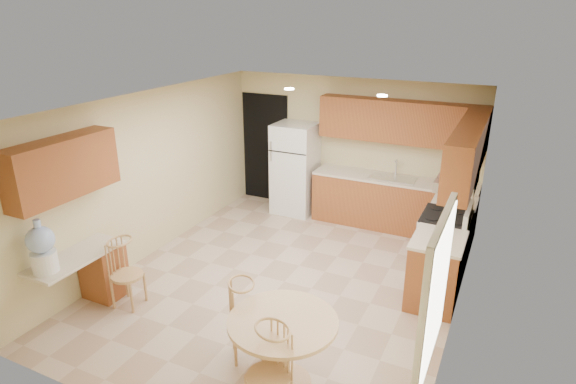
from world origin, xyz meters
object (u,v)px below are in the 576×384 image
at_px(refrigerator, 295,169).
at_px(chair_desk, 121,270).
at_px(chair_table_a, 243,317).
at_px(chair_table_b, 263,372).
at_px(water_crock, 42,248).
at_px(stove, 443,244).
at_px(dining_table, 283,344).

relative_size(refrigerator, chair_desk, 1.86).
xyz_separation_m(chair_table_a, chair_desk, (-1.87, 0.19, -0.01)).
height_order(chair_table_a, chair_table_b, chair_table_b).
relative_size(refrigerator, water_crock, 2.61).
relative_size(refrigerator, chair_table_a, 1.83).
bearing_deg(chair_table_b, chair_desk, 9.10).
relative_size(chair_table_a, chair_desk, 1.01).
height_order(chair_table_a, chair_desk, chair_table_a).
xyz_separation_m(stove, chair_table_b, (-1.01, -3.47, 0.11)).
relative_size(stove, chair_table_a, 1.19).
distance_m(refrigerator, chair_desk, 3.90).
distance_m(refrigerator, dining_table, 4.59).
distance_m(chair_table_a, chair_desk, 1.88).
bearing_deg(chair_table_b, chair_table_a, -19.28).
height_order(chair_table_b, water_crock, water_crock).
height_order(stove, chair_table_a, stove).
relative_size(dining_table, water_crock, 1.67).
height_order(refrigerator, chair_desk, refrigerator).
bearing_deg(dining_table, stove, 70.48).
bearing_deg(water_crock, chair_table_b, -3.48).
bearing_deg(water_crock, chair_desk, 55.97).
relative_size(chair_table_b, water_crock, 1.47).
distance_m(refrigerator, stove, 3.14).
bearing_deg(dining_table, chair_desk, 171.59).
bearing_deg(chair_table_a, dining_table, 37.87).
height_order(refrigerator, chair_table_a, refrigerator).
xyz_separation_m(refrigerator, dining_table, (1.82, -4.20, -0.32)).
bearing_deg(chair_table_b, water_crock, 24.50).
height_order(chair_desk, water_crock, water_crock).
relative_size(stove, dining_table, 1.02).
bearing_deg(chair_table_b, refrigerator, -40.31).
xyz_separation_m(dining_table, water_crock, (-2.87, -0.31, 0.54)).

